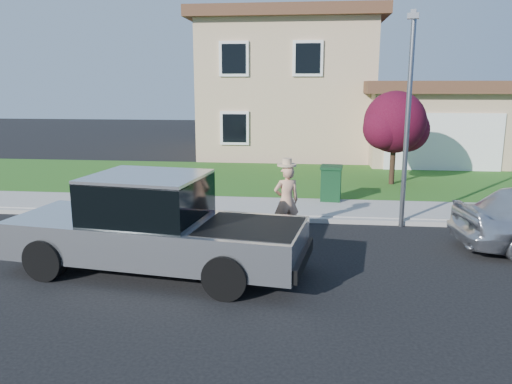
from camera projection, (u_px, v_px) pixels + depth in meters
ground at (248, 258)px, 10.30m from camera, size 80.00×80.00×0.00m
curb at (300, 220)px, 12.99m from camera, size 40.00×0.20×0.12m
sidewalk at (301, 209)px, 14.06m from camera, size 40.00×2.00×0.15m
lawn at (304, 180)px, 18.44m from camera, size 40.00×7.00×0.10m
house at (314, 91)px, 25.40m from camera, size 14.00×11.30×6.85m
pickup_truck at (155, 227)px, 9.40m from camera, size 5.90×2.67×1.87m
woman at (286, 199)px, 11.68m from camera, size 0.71×0.59×1.84m
ornamental_tree at (396, 125)px, 17.03m from camera, size 2.34×2.11×3.21m
trash_bin at (331, 183)px, 14.71m from camera, size 0.69×0.78×1.02m
street_lamp at (408, 109)px, 11.92m from camera, size 0.32×0.67×5.14m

